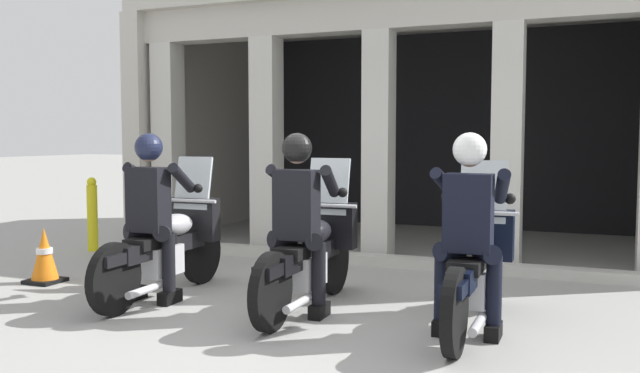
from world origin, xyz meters
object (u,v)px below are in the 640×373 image
at_px(police_officer_center, 298,208).
at_px(bollard_kerbside, 92,214).
at_px(motorcycle_right, 474,266).
at_px(motorcycle_center, 311,253).
at_px(traffic_cone_flank, 45,256).
at_px(police_officer_right, 469,217).
at_px(police_officer_left, 151,203).
at_px(motorcycle_left, 169,244).

bearing_deg(police_officer_center, bollard_kerbside, 147.21).
bearing_deg(motorcycle_right, bollard_kerbside, 150.71).
bearing_deg(motorcycle_center, traffic_cone_flank, 175.84).
xyz_separation_m(motorcycle_center, traffic_cone_flank, (-3.03, -0.11, -0.21)).
bearing_deg(bollard_kerbside, police_officer_right, -20.58).
height_order(police_officer_right, bollard_kerbside, police_officer_right).
xyz_separation_m(traffic_cone_flank, bollard_kerbside, (-0.91, 1.79, 0.21)).
distance_m(police_officer_left, bollard_kerbside, 3.23).
bearing_deg(bollard_kerbside, traffic_cone_flank, -63.14).
bearing_deg(motorcycle_center, police_officer_left, -172.44).
relative_size(police_officer_left, traffic_cone_flank, 2.69).
xyz_separation_m(police_officer_right, bollard_kerbside, (-5.41, 2.03, -0.44)).
height_order(motorcycle_center, traffic_cone_flank, motorcycle_center).
bearing_deg(motorcycle_left, traffic_cone_flank, 173.19).
relative_size(motorcycle_center, traffic_cone_flank, 3.46).
bearing_deg(police_officer_center, motorcycle_left, 165.83).
distance_m(police_officer_right, bollard_kerbside, 5.79).
distance_m(police_officer_left, motorcycle_right, 2.99).
distance_m(motorcycle_center, police_officer_center, 0.52).
bearing_deg(police_officer_left, bollard_kerbside, 132.33).
bearing_deg(police_officer_right, police_officer_left, 168.79).
relative_size(traffic_cone_flank, bollard_kerbside, 0.59).
height_order(police_officer_right, traffic_cone_flank, police_officer_right).
xyz_separation_m(police_officer_left, motorcycle_right, (2.95, 0.29, -0.44)).
bearing_deg(motorcycle_center, motorcycle_left, 176.82).
bearing_deg(traffic_cone_flank, motorcycle_left, 1.24).
bearing_deg(motorcycle_left, police_officer_right, -13.37).
bearing_deg(bollard_kerbside, police_officer_left, -39.62).
xyz_separation_m(motorcycle_left, police_officer_right, (2.94, -0.27, 0.44)).
height_order(police_officer_left, police_officer_right, same).
relative_size(motorcycle_center, bollard_kerbside, 2.03).
relative_size(motorcycle_left, police_officer_center, 1.29).
distance_m(police_officer_center, motorcycle_right, 1.55).
bearing_deg(motorcycle_right, motorcycle_left, 168.79).
distance_m(police_officer_left, police_officer_right, 2.94).
bearing_deg(police_officer_left, motorcycle_center, 5.85).
height_order(motorcycle_left, motorcycle_center, same).
distance_m(motorcycle_center, police_officer_right, 1.58).
height_order(motorcycle_right, traffic_cone_flank, motorcycle_right).
xyz_separation_m(police_officer_left, traffic_cone_flank, (-1.56, 0.25, -0.65)).
xyz_separation_m(motorcycle_left, motorcycle_center, (1.47, 0.08, 0.00)).
bearing_deg(bollard_kerbside, police_officer_center, -26.46).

